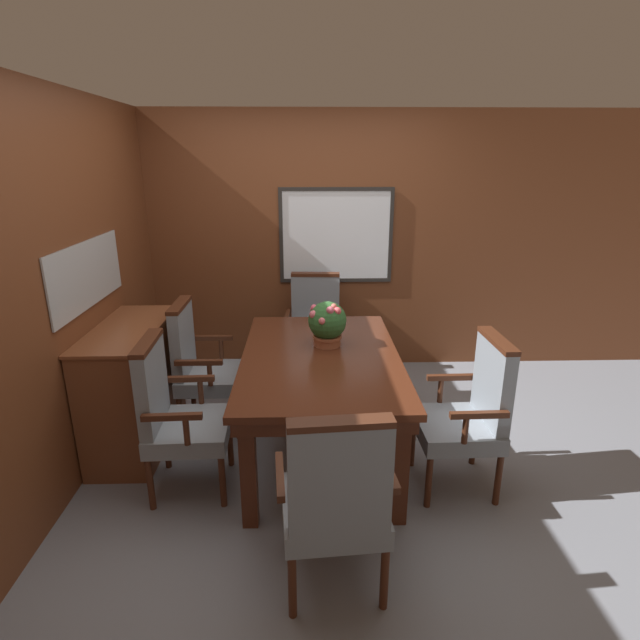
{
  "coord_description": "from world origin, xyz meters",
  "views": [
    {
      "loc": [
        -0.05,
        -3.07,
        2.04
      ],
      "look_at": [
        0.05,
        0.22,
        0.95
      ],
      "focal_mm": 28.0,
      "sensor_mm": 36.0,
      "label": 1
    }
  ],
  "objects_px": {
    "chair_left_near": "(175,412)",
    "potted_plant": "(327,323)",
    "sideboard_cabinet": "(135,386)",
    "chair_left_far": "(201,363)",
    "dining_table": "(321,368)",
    "chair_head_near": "(336,498)",
    "chair_head_far": "(315,326)",
    "chair_right_near": "(470,410)"
  },
  "relations": [
    {
      "from": "chair_head_near",
      "to": "chair_left_near",
      "type": "relative_size",
      "value": 1.0
    },
    {
      "from": "chair_head_near",
      "to": "chair_left_far",
      "type": "xyz_separation_m",
      "value": [
        -0.94,
        1.62,
        0.0
      ]
    },
    {
      "from": "chair_right_near",
      "to": "sideboard_cabinet",
      "type": "relative_size",
      "value": 0.95
    },
    {
      "from": "chair_head_far",
      "to": "chair_left_near",
      "type": "distance_m",
      "value": 1.86
    },
    {
      "from": "sideboard_cabinet",
      "to": "chair_right_near",
      "type": "bearing_deg",
      "value": -14.24
    },
    {
      "from": "chair_right_near",
      "to": "chair_head_far",
      "type": "distance_m",
      "value": 1.9
    },
    {
      "from": "potted_plant",
      "to": "chair_head_near",
      "type": "bearing_deg",
      "value": -90.76
    },
    {
      "from": "chair_head_near",
      "to": "chair_right_near",
      "type": "bearing_deg",
      "value": -141.97
    },
    {
      "from": "chair_right_near",
      "to": "chair_left_near",
      "type": "relative_size",
      "value": 1.0
    },
    {
      "from": "chair_right_near",
      "to": "chair_left_far",
      "type": "bearing_deg",
      "value": -114.98
    },
    {
      "from": "chair_left_far",
      "to": "potted_plant",
      "type": "distance_m",
      "value": 1.06
    },
    {
      "from": "chair_right_near",
      "to": "chair_head_near",
      "type": "height_order",
      "value": "same"
    },
    {
      "from": "chair_left_far",
      "to": "chair_right_near",
      "type": "bearing_deg",
      "value": -113.59
    },
    {
      "from": "potted_plant",
      "to": "chair_right_near",
      "type": "bearing_deg",
      "value": -33.84
    },
    {
      "from": "dining_table",
      "to": "chair_left_near",
      "type": "bearing_deg",
      "value": -157.51
    },
    {
      "from": "sideboard_cabinet",
      "to": "chair_head_near",
      "type": "bearing_deg",
      "value": -45.26
    },
    {
      "from": "sideboard_cabinet",
      "to": "chair_left_near",
      "type": "bearing_deg",
      "value": -51.82
    },
    {
      "from": "dining_table",
      "to": "chair_left_far",
      "type": "xyz_separation_m",
      "value": [
        -0.91,
        0.4,
        -0.12
      ]
    },
    {
      "from": "chair_head_far",
      "to": "potted_plant",
      "type": "xyz_separation_m",
      "value": [
        0.07,
        -1.07,
        0.39
      ]
    },
    {
      "from": "chair_head_far",
      "to": "sideboard_cabinet",
      "type": "bearing_deg",
      "value": -137.59
    },
    {
      "from": "chair_head_far",
      "to": "chair_left_near",
      "type": "relative_size",
      "value": 1.0
    },
    {
      "from": "chair_left_near",
      "to": "chair_left_far",
      "type": "relative_size",
      "value": 1.0
    },
    {
      "from": "dining_table",
      "to": "chair_left_near",
      "type": "distance_m",
      "value": 1.0
    },
    {
      "from": "chair_head_near",
      "to": "chair_head_far",
      "type": "distance_m",
      "value": 2.47
    },
    {
      "from": "dining_table",
      "to": "chair_head_near",
      "type": "distance_m",
      "value": 1.22
    },
    {
      "from": "chair_left_near",
      "to": "potted_plant",
      "type": "distance_m",
      "value": 1.18
    },
    {
      "from": "chair_left_near",
      "to": "chair_left_far",
      "type": "distance_m",
      "value": 0.78
    },
    {
      "from": "chair_head_near",
      "to": "potted_plant",
      "type": "xyz_separation_m",
      "value": [
        0.02,
        1.4,
        0.39
      ]
    },
    {
      "from": "chair_left_near",
      "to": "sideboard_cabinet",
      "type": "relative_size",
      "value": 0.95
    },
    {
      "from": "dining_table",
      "to": "chair_head_near",
      "type": "relative_size",
      "value": 1.68
    },
    {
      "from": "chair_head_far",
      "to": "potted_plant",
      "type": "bearing_deg",
      "value": -83.16
    },
    {
      "from": "chair_head_near",
      "to": "dining_table",
      "type": "bearing_deg",
      "value": -92.95
    },
    {
      "from": "dining_table",
      "to": "chair_left_far",
      "type": "bearing_deg",
      "value": 156.16
    },
    {
      "from": "dining_table",
      "to": "potted_plant",
      "type": "xyz_separation_m",
      "value": [
        0.05,
        0.18,
        0.26
      ]
    },
    {
      "from": "sideboard_cabinet",
      "to": "chair_left_far",
      "type": "bearing_deg",
      "value": 27.68
    },
    {
      "from": "chair_head_far",
      "to": "sideboard_cabinet",
      "type": "height_order",
      "value": "chair_head_far"
    },
    {
      "from": "dining_table",
      "to": "chair_head_near",
      "type": "bearing_deg",
      "value": -88.48
    },
    {
      "from": "potted_plant",
      "to": "sideboard_cabinet",
      "type": "distance_m",
      "value": 1.47
    },
    {
      "from": "chair_head_far",
      "to": "chair_left_near",
      "type": "height_order",
      "value": "same"
    },
    {
      "from": "chair_left_far",
      "to": "dining_table",
      "type": "bearing_deg",
      "value": -113.72
    },
    {
      "from": "chair_right_near",
      "to": "chair_left_near",
      "type": "bearing_deg",
      "value": -92.04
    },
    {
      "from": "chair_head_far",
      "to": "chair_left_near",
      "type": "xyz_separation_m",
      "value": [
        -0.9,
        -1.63,
        0.0
      ]
    }
  ]
}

